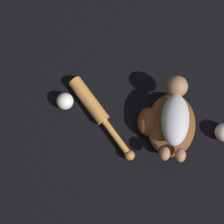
# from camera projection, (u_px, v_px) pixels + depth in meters

# --- Properties ---
(ground_plane) EXTENTS (6.00, 6.00, 0.00)m
(ground_plane) POSITION_uv_depth(u_px,v_px,m) (167.00, 126.00, 1.42)
(ground_plane) COLOR black
(baseball_glove) EXTENTS (0.34, 0.31, 0.09)m
(baseball_glove) POSITION_uv_depth(u_px,v_px,m) (167.00, 124.00, 1.38)
(baseball_glove) COLOR brown
(baseball_glove) RESTS_ON ground
(baby_figure) EXTENTS (0.37, 0.20, 0.09)m
(baby_figure) POSITION_uv_depth(u_px,v_px,m) (175.00, 114.00, 1.30)
(baby_figure) COLOR #B2B2B7
(baby_figure) RESTS_ON baseball_glove
(baseball_bat) EXTENTS (0.26, 0.41, 0.06)m
(baseball_bat) POSITION_uv_depth(u_px,v_px,m) (95.00, 109.00, 1.41)
(baseball_bat) COLOR #C6843D
(baseball_bat) RESTS_ON ground
(baseball) EXTENTS (0.08, 0.08, 0.08)m
(baseball) POSITION_uv_depth(u_px,v_px,m) (65.00, 101.00, 1.42)
(baseball) COLOR silver
(baseball) RESTS_ON ground
(baseball_spare) EXTENTS (0.08, 0.08, 0.08)m
(baseball_spare) POSITION_uv_depth(u_px,v_px,m) (224.00, 132.00, 1.38)
(baseball_spare) COLOR silver
(baseball_spare) RESTS_ON ground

